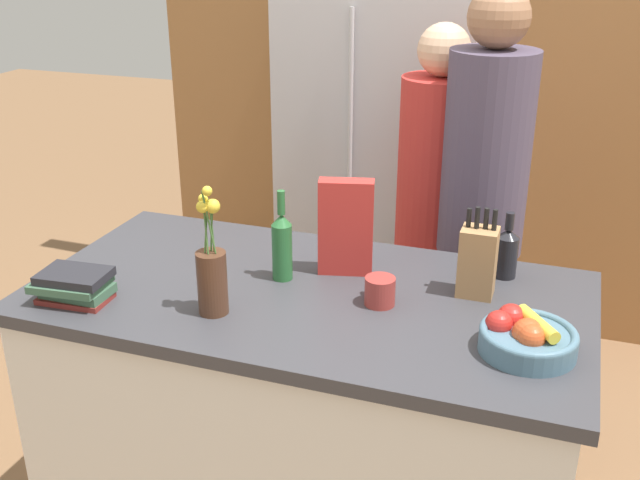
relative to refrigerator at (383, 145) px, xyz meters
name	(u,v)px	position (x,y,z in m)	size (l,w,h in m)	color
kitchen_island	(309,422)	(0.15, -1.42, -0.51)	(1.62, 0.83, 0.94)	silver
back_wall_wood	(435,65)	(0.15, 0.36, 0.32)	(2.82, 0.12, 2.60)	#9E6B3D
refrigerator	(383,145)	(0.00, 0.00, 0.00)	(0.86, 0.62, 1.97)	#B7B7BC
fruit_bowl	(526,336)	(0.78, -1.56, -0.01)	(0.24, 0.24, 0.10)	slate
knife_block	(478,261)	(0.61, -1.28, 0.06)	(0.10, 0.09, 0.27)	#A87A4C
flower_vase	(212,274)	(-0.05, -1.63, 0.07)	(0.08, 0.08, 0.37)	#4C2D1E
cereal_box	(346,227)	(0.21, -1.26, 0.10)	(0.17, 0.10, 0.30)	red
coffee_mug	(379,291)	(0.37, -1.43, -0.01)	(0.10, 0.11, 0.08)	#99332D
book_stack	(74,285)	(-0.45, -1.70, 0.00)	(0.22, 0.16, 0.09)	maroon
bottle_oil	(282,245)	(0.05, -1.37, 0.06)	(0.06, 0.06, 0.28)	#286633
bottle_vinegar	(507,252)	(0.68, -1.13, 0.03)	(0.07, 0.07, 0.21)	black
person_at_sink	(434,211)	(0.36, -0.61, -0.07)	(0.29, 0.29, 1.62)	#383842
person_in_blue	(482,208)	(0.55, -0.74, 0.02)	(0.30, 0.30, 1.76)	#383842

